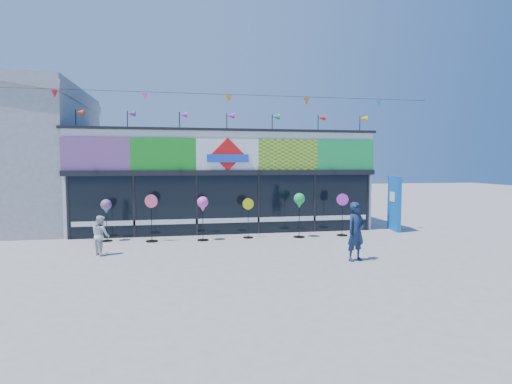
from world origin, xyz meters
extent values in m
plane|color=gray|center=(0.00, 0.00, 0.00)|extent=(80.00, 80.00, 0.00)
cube|color=white|center=(0.00, 6.00, 2.00)|extent=(12.00, 5.00, 4.00)
cube|color=black|center=(0.00, 3.44, 1.15)|extent=(11.60, 0.12, 2.30)
cube|color=black|center=(0.00, 3.40, 2.40)|extent=(12.00, 0.30, 0.20)
cube|color=white|center=(0.00, 3.41, 0.55)|extent=(11.40, 0.10, 0.18)
cube|color=black|center=(0.00, 6.00, 4.05)|extent=(12.20, 5.20, 0.10)
cube|color=black|center=(-5.80, 3.43, 1.15)|extent=(0.08, 0.14, 2.30)
cube|color=black|center=(-3.50, 3.43, 1.15)|extent=(0.08, 0.14, 2.30)
cube|color=black|center=(-1.20, 3.43, 1.15)|extent=(0.08, 0.14, 2.30)
cube|color=black|center=(1.20, 3.43, 1.15)|extent=(0.08, 0.14, 2.30)
cube|color=black|center=(3.50, 3.43, 1.15)|extent=(0.08, 0.14, 2.30)
cube|color=black|center=(5.80, 3.43, 1.15)|extent=(0.08, 0.14, 2.30)
cube|color=red|center=(-4.80, 3.42, 3.10)|extent=(2.40, 0.08, 1.20)
cube|color=#179920|center=(-2.40, 3.42, 3.10)|extent=(2.40, 0.08, 1.20)
cube|color=white|center=(0.00, 3.42, 3.10)|extent=(2.40, 0.08, 1.20)
cube|color=yellow|center=(2.40, 3.42, 3.10)|extent=(2.40, 0.08, 1.20)
cube|color=green|center=(4.80, 3.42, 3.10)|extent=(2.40, 0.08, 1.20)
cube|color=red|center=(0.00, 3.36, 3.10)|extent=(1.27, 0.06, 1.27)
cube|color=blue|center=(0.00, 3.34, 2.95)|extent=(1.60, 0.05, 0.30)
cube|color=#F451D3|center=(-4.03, 3.48, 0.96)|extent=(0.78, 0.03, 0.78)
cube|color=purple|center=(-2.69, 3.48, 1.32)|extent=(0.92, 0.03, 0.92)
cube|color=#CCE313|center=(-1.34, 3.48, 1.56)|extent=(0.78, 0.03, 0.78)
cube|color=purple|center=(0.00, 3.48, 1.06)|extent=(0.92, 0.03, 0.92)
cube|color=#D0FF15|center=(1.34, 3.48, 1.21)|extent=(0.78, 0.03, 0.78)
cube|color=red|center=(2.69, 3.48, 1.57)|extent=(0.92, 0.03, 0.92)
cube|color=yellow|center=(4.03, 3.48, 1.06)|extent=(0.78, 0.03, 0.78)
cylinder|color=black|center=(-5.50, 3.65, 4.35)|extent=(0.03, 0.03, 0.70)
cone|color=#EC3D0C|center=(-5.36, 3.65, 4.60)|extent=(0.30, 0.22, 0.22)
cylinder|color=black|center=(-3.70, 3.65, 4.35)|extent=(0.03, 0.03, 0.70)
cone|color=purple|center=(-3.56, 3.65, 4.60)|extent=(0.30, 0.22, 0.22)
cylinder|color=black|center=(-1.80, 3.65, 4.35)|extent=(0.03, 0.03, 0.70)
cone|color=#C229C2|center=(-1.66, 3.65, 4.60)|extent=(0.30, 0.22, 0.22)
cylinder|color=black|center=(0.00, 3.65, 4.35)|extent=(0.03, 0.03, 0.70)
cone|color=#B126B3|center=(0.14, 3.65, 4.60)|extent=(0.30, 0.22, 0.22)
cylinder|color=black|center=(1.80, 3.65, 4.35)|extent=(0.03, 0.03, 0.70)
cone|color=green|center=(1.94, 3.65, 4.60)|extent=(0.30, 0.22, 0.22)
cylinder|color=black|center=(3.70, 3.65, 4.35)|extent=(0.03, 0.03, 0.70)
cone|color=red|center=(3.84, 3.65, 4.60)|extent=(0.30, 0.22, 0.22)
cylinder|color=black|center=(5.50, 3.65, 4.35)|extent=(0.03, 0.03, 0.70)
cone|color=yellow|center=(5.64, 3.65, 4.60)|extent=(0.30, 0.22, 0.22)
cylinder|color=black|center=(0.00, 3.00, 5.30)|extent=(16.00, 0.01, 0.01)
cone|color=red|center=(-6.00, 3.00, 5.12)|extent=(0.20, 0.20, 0.28)
cone|color=#F652DE|center=(-3.00, 3.00, 5.12)|extent=(0.20, 0.20, 0.28)
cone|color=orange|center=(0.00, 3.00, 5.12)|extent=(0.20, 0.20, 0.28)
cone|color=#DA5814|center=(3.00, 3.00, 5.12)|extent=(0.20, 0.20, 0.28)
cone|color=#198BD7|center=(6.00, 3.00, 5.12)|extent=(0.20, 0.20, 0.28)
cube|color=blue|center=(6.83, 3.12, 1.12)|extent=(0.35, 1.13, 2.23)
cube|color=white|center=(6.74, 3.12, 1.40)|extent=(0.13, 0.50, 0.39)
cylinder|color=black|center=(-4.37, 2.81, 0.01)|extent=(0.38, 0.38, 0.03)
cylinder|color=black|center=(-4.37, 2.81, 0.64)|extent=(0.02, 0.02, 1.23)
sphere|color=blue|center=(-4.37, 2.81, 1.30)|extent=(0.38, 0.38, 0.38)
cone|color=blue|center=(-4.37, 2.81, 1.07)|extent=(0.19, 0.19, 0.17)
cylinder|color=black|center=(-2.80, 2.45, 0.02)|extent=(0.43, 0.43, 0.03)
cylinder|color=black|center=(-2.80, 2.45, 0.72)|extent=(0.03, 0.03, 1.38)
cylinder|color=#DC496C|center=(-2.80, 2.45, 1.43)|extent=(0.45, 0.20, 0.47)
cylinder|color=black|center=(-1.02, 2.34, 0.02)|extent=(0.40, 0.40, 0.03)
cylinder|color=black|center=(-1.02, 2.34, 0.68)|extent=(0.02, 0.02, 1.30)
sphere|color=#E54CB8|center=(-1.02, 2.34, 1.38)|extent=(0.40, 0.40, 0.40)
cone|color=#E54CB8|center=(-1.02, 2.34, 1.13)|extent=(0.20, 0.20, 0.18)
cylinder|color=black|center=(0.65, 2.54, 0.01)|extent=(0.37, 0.37, 0.03)
cylinder|color=black|center=(0.65, 2.54, 0.64)|extent=(0.02, 0.02, 1.22)
cylinder|color=yellow|center=(0.65, 2.54, 1.26)|extent=(0.41, 0.07, 0.41)
cylinder|color=black|center=(2.54, 2.32, 0.02)|extent=(0.42, 0.42, 0.03)
cylinder|color=black|center=(2.54, 2.32, 0.71)|extent=(0.03, 0.03, 1.37)
sphere|color=green|center=(2.54, 2.32, 1.45)|extent=(0.42, 0.42, 0.42)
cone|color=green|center=(2.54, 2.32, 1.19)|extent=(0.21, 0.21, 0.19)
cylinder|color=black|center=(4.26, 2.36, 0.02)|extent=(0.41, 0.41, 0.03)
cylinder|color=black|center=(4.26, 2.36, 0.70)|extent=(0.02, 0.02, 1.33)
cylinder|color=#B629C0|center=(4.26, 2.36, 1.39)|extent=(0.43, 0.21, 0.45)
imported|color=#152544|center=(3.09, -1.44, 0.83)|extent=(0.71, 0.59, 1.66)
imported|color=silver|center=(-4.15, 0.62, 0.60)|extent=(0.62, 0.67, 1.20)
camera|label=1|loc=(-1.69, -11.89, 2.73)|focal=28.00mm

